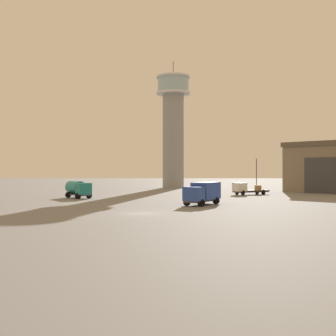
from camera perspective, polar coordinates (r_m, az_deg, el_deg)
ground_plane at (r=46.88m, az=-3.62°, el=-6.14°), size 400.00×400.00×0.00m
control_tower at (r=114.79m, az=0.71°, el=5.96°), size 9.16×9.16×34.21m
truck_flatbed_white at (r=82.71m, az=10.47°, el=-2.78°), size 7.48×5.10×2.39m
truck_box_blue at (r=58.29m, az=4.74°, el=-3.30°), size 5.55×7.28×3.08m
truck_fuel_tanker_teal at (r=73.78m, az=-12.06°, el=-2.73°), size 5.41×5.92×2.89m
light_post_north at (r=102.35m, az=11.85°, el=-0.32°), size 0.44×0.44×7.80m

